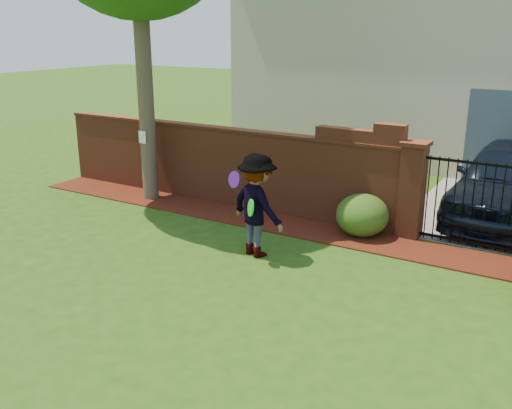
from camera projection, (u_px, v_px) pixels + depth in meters
The scene contains 13 objects.
ground at pixel (182, 286), 9.00m from camera, with size 80.00×80.00×0.01m, color #244711.
mulch_bed at pixel (244, 217), 12.19m from camera, with size 11.10×1.08×0.03m, color #3A130A.
brick_wall at pixel (220, 163), 12.98m from camera, with size 8.70×0.31×2.16m.
pillar_left at pixel (412, 190), 10.79m from camera, with size 0.50×0.50×1.88m.
iron_gate at pixel (472, 204), 10.28m from camera, with size 1.78×0.03×1.60m.
driveway at pixel (502, 195), 13.80m from camera, with size 3.20×8.00×0.01m, color gray.
house at pixel (450, 52), 17.35m from camera, with size 12.40×6.40×6.30m.
car at pixel (507, 184), 11.71m from camera, with size 1.93×4.81×1.64m, color black.
paper_notice at pixel (142, 137), 12.95m from camera, with size 0.20×0.01×0.28m, color white.
shrub_left at pixel (362, 215), 11.03m from camera, with size 1.02×1.02×0.83m, color #1F4B16.
man at pixel (255, 206), 9.93m from camera, with size 1.19×0.68×1.84m, color gray.
frisbee_purple at pixel (234, 179), 10.08m from camera, with size 0.30×0.30×0.03m, color purple.
frisbee_green at pixel (251, 208), 9.64m from camera, with size 0.30×0.30×0.03m, color #1BCA23.
Camera 1 is at (5.24, -6.42, 3.91)m, focal length 40.07 mm.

